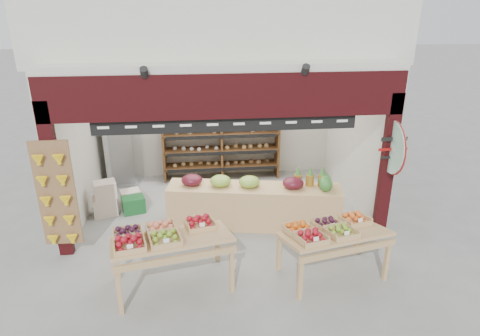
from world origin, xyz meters
name	(u,v)px	position (x,y,z in m)	size (l,w,h in m)	color
ground	(224,216)	(0.00, 0.00, 0.00)	(60.00, 60.00, 0.00)	slate
shop_structure	(216,4)	(0.00, 1.61, 3.92)	(6.36, 5.12, 5.40)	beige
banana_board	(56,197)	(-2.73, -1.17, 1.12)	(0.60, 0.15, 1.80)	brown
gift_sign	(392,147)	(2.75, -1.15, 1.75)	(0.04, 0.93, 0.92)	#A6D1BA
back_shelving	(221,136)	(0.08, 1.95, 1.04)	(2.72, 0.45, 1.71)	brown
refrigerator	(123,149)	(-2.17, 1.88, 0.83)	(0.64, 0.64, 1.65)	silver
cardboard_stack	(117,200)	(-2.13, 0.39, 0.26)	(1.08, 0.88, 0.71)	silver
mid_counter	(253,204)	(0.53, -0.43, 0.44)	(3.27, 1.17, 1.02)	tan
display_table_left	(162,237)	(-1.02, -2.10, 0.84)	(1.87, 1.28, 1.08)	tan
display_table_right	(330,231)	(1.47, -2.09, 0.78)	(1.72, 1.20, 1.00)	tan
watermelon_pile	(310,221)	(1.57, -0.70, 0.17)	(0.65, 0.65, 0.51)	#20531B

